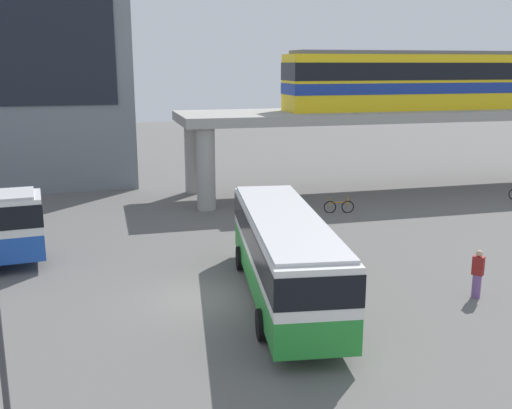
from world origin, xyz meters
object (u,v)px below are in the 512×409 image
object	(u,v)px
bus_main	(284,248)
pedestrian_near_building	(477,275)
train	(443,79)
bicycle_orange	(339,207)

from	to	relation	value
bus_main	pedestrian_near_building	bearing A→B (deg)	-12.61
bus_main	pedestrian_near_building	world-z (taller)	bus_main
train	bicycle_orange	distance (m)	12.95
train	bicycle_orange	size ratio (longest dim) A/B	12.51
bus_main	train	bearing A→B (deg)	45.83
train	pedestrian_near_building	world-z (taller)	train
bicycle_orange	pedestrian_near_building	world-z (taller)	pedestrian_near_building
bicycle_orange	pedestrian_near_building	size ratio (longest dim) A/B	0.97
train	pedestrian_near_building	distance (m)	21.88
bus_main	pedestrian_near_building	xyz separation A→B (m)	(6.99, -1.56, -1.12)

